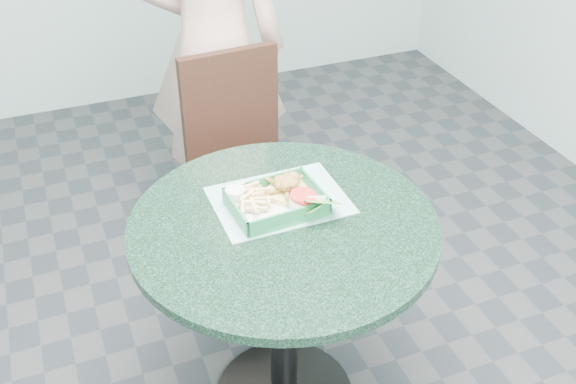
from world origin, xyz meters
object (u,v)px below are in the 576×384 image
object	(u,v)px
food_basket	(277,210)
sauce_ramekin	(236,197)
diner_person	(212,28)
crab_sandwich	(288,192)
dining_chair	(240,153)
cafe_table	(284,272)

from	to	relation	value
food_basket	sauce_ramekin	distance (m)	0.12
diner_person	crab_sandwich	xyz separation A→B (m)	(-0.08, -1.04, -0.12)
sauce_ramekin	food_basket	bearing A→B (deg)	-31.87
dining_chair	sauce_ramekin	size ratio (longest dim) A/B	16.52
cafe_table	dining_chair	xyz separation A→B (m)	(0.11, 0.77, -0.05)
diner_person	crab_sandwich	bearing A→B (deg)	108.13
diner_person	sauce_ramekin	world-z (taller)	diner_person
cafe_table	crab_sandwich	xyz separation A→B (m)	(0.05, 0.10, 0.22)
diner_person	food_basket	size ratio (longest dim) A/B	7.01
cafe_table	sauce_ramekin	size ratio (longest dim) A/B	15.91
diner_person	food_basket	distance (m)	1.09
diner_person	sauce_ramekin	xyz separation A→B (m)	(-0.23, -1.01, -0.12)
diner_person	sauce_ramekin	size ratio (longest dim) A/B	32.72
cafe_table	diner_person	world-z (taller)	diner_person
cafe_table	food_basket	distance (m)	0.20
cafe_table	diner_person	bearing A→B (deg)	83.56
diner_person	crab_sandwich	world-z (taller)	diner_person
cafe_table	crab_sandwich	size ratio (longest dim) A/B	7.51
dining_chair	crab_sandwich	distance (m)	0.73
food_basket	sauce_ramekin	xyz separation A→B (m)	(-0.10, 0.06, 0.03)
sauce_ramekin	dining_chair	bearing A→B (deg)	71.97
cafe_table	food_basket	xyz separation A→B (m)	(0.00, 0.06, 0.19)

